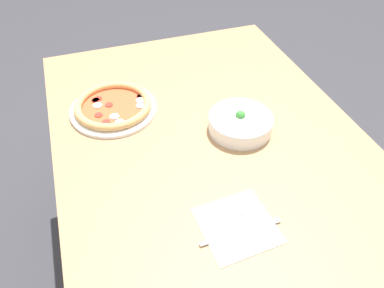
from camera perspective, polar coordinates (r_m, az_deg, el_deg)
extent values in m
plane|color=#333338|center=(1.79, 1.73, -16.79)|extent=(8.00, 8.00, 0.00)
cube|color=#99724C|center=(1.21, 2.46, 1.04)|extent=(1.31, 0.96, 0.03)
cylinder|color=olive|center=(1.85, -16.49, 1.15)|extent=(0.06, 0.06, 0.72)
cylinder|color=olive|center=(1.99, 7.31, 6.26)|extent=(0.06, 0.06, 0.72)
cylinder|color=white|center=(1.31, -11.84, 5.21)|extent=(0.29, 0.29, 0.01)
torus|color=tan|center=(1.30, -11.95, 5.87)|extent=(0.26, 0.26, 0.03)
cylinder|color=#D14C28|center=(1.31, -11.89, 5.52)|extent=(0.23, 0.23, 0.01)
cylinder|color=maroon|center=(1.23, -9.61, 3.44)|extent=(0.03, 0.03, 0.00)
cylinder|color=maroon|center=(1.23, -11.14, 3.35)|extent=(0.03, 0.03, 0.00)
cylinder|color=maroon|center=(1.28, -14.05, 4.32)|extent=(0.03, 0.03, 0.00)
cylinder|color=maroon|center=(1.33, -7.94, 7.14)|extent=(0.03, 0.03, 0.00)
cylinder|color=maroon|center=(1.35, -14.09, 6.75)|extent=(0.03, 0.03, 0.00)
cylinder|color=maroon|center=(1.35, -14.44, 6.49)|extent=(0.03, 0.03, 0.00)
cylinder|color=maroon|center=(1.31, -12.53, 5.86)|extent=(0.03, 0.03, 0.00)
cylinder|color=maroon|center=(1.35, -14.52, 6.50)|extent=(0.03, 0.03, 0.00)
cylinder|color=maroon|center=(1.24, -12.95, 3.29)|extent=(0.03, 0.03, 0.00)
cylinder|color=maroon|center=(1.33, -7.81, 7.23)|extent=(0.03, 0.03, 0.00)
ellipsoid|color=silver|center=(1.23, -10.98, 3.30)|extent=(0.03, 0.03, 0.01)
ellipsoid|color=silver|center=(1.32, -7.89, 6.64)|extent=(0.03, 0.03, 0.01)
ellipsoid|color=silver|center=(1.29, -7.85, 5.88)|extent=(0.03, 0.03, 0.01)
ellipsoid|color=silver|center=(1.32, -14.22, 5.77)|extent=(0.03, 0.03, 0.01)
ellipsoid|color=silver|center=(1.26, -11.75, 4.16)|extent=(0.03, 0.03, 0.01)
cylinder|color=white|center=(1.21, 7.38, 3.17)|extent=(0.20, 0.20, 0.05)
torus|color=white|center=(1.19, 7.47, 3.94)|extent=(0.20, 0.20, 0.01)
ellipsoid|color=#998466|center=(1.21, 8.06, 4.22)|extent=(0.04, 0.04, 0.02)
ellipsoid|color=tan|center=(1.19, 9.73, 3.00)|extent=(0.04, 0.03, 0.02)
ellipsoid|color=tan|center=(1.19, 6.52, 3.35)|extent=(0.03, 0.04, 0.02)
ellipsoid|color=#998466|center=(1.25, 8.38, 5.83)|extent=(0.04, 0.03, 0.02)
ellipsoid|color=#998466|center=(1.25, 6.96, 5.72)|extent=(0.04, 0.04, 0.02)
sphere|color=#388433|center=(1.19, 7.40, 4.37)|extent=(0.03, 0.03, 0.03)
cube|color=white|center=(0.97, 6.88, -12.21)|extent=(0.19, 0.19, 0.00)
cube|color=silver|center=(0.97, 4.78, -11.33)|extent=(0.01, 0.13, 0.00)
cube|color=silver|center=(1.00, 9.75, -10.06)|extent=(0.00, 0.05, 0.00)
cube|color=silver|center=(1.00, 9.64, -9.88)|extent=(0.00, 0.05, 0.00)
cube|color=silver|center=(1.00, 9.53, -9.69)|extent=(0.00, 0.05, 0.00)
cube|color=silver|center=(1.00, 9.42, -9.51)|extent=(0.00, 0.05, 0.00)
cube|color=silver|center=(0.94, 3.75, -14.34)|extent=(0.01, 0.09, 0.01)
cube|color=silver|center=(0.97, 9.82, -12.32)|extent=(0.02, 0.13, 0.00)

